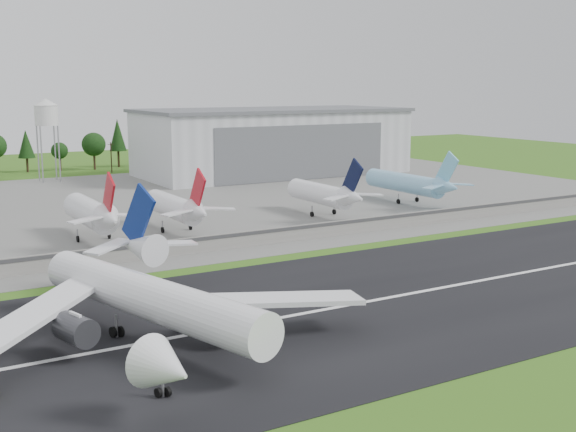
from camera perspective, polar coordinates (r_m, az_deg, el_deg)
ground at (r=105.50m, az=7.04°, el=-8.63°), size 600.00×600.00×0.00m
runway at (r=113.16m, az=3.94°, el=-7.22°), size 320.00×60.00×0.10m
runway_centerline at (r=113.14m, az=3.94°, el=-7.19°), size 220.00×1.00×0.02m
apron at (r=210.87m, az=-13.15°, el=0.75°), size 320.00×150.00×0.10m
blast_fence at (r=150.71m, az=-5.74°, el=-2.11°), size 240.00×0.61×3.50m
hangar_east at (r=280.09m, az=-1.24°, el=5.92°), size 102.00×47.00×25.20m
water_tower at (r=269.99m, az=-18.57°, el=7.76°), size 8.40×8.40×29.40m
utility_poles at (r=287.57m, az=-17.94°, el=3.01°), size 230.00×3.00×12.00m
treeline at (r=302.14m, az=-18.57°, el=3.30°), size 320.00×16.00×22.00m
main_airliner at (r=98.16m, az=-10.79°, el=-7.19°), size 55.07×58.28×18.17m
parked_jet_red_a at (r=163.46m, az=-15.06°, el=0.17°), size 7.36×31.29×16.81m
parked_jet_red_b at (r=169.58m, az=-8.66°, el=0.66°), size 7.36×31.29×16.50m
parked_jet_navy at (r=188.53m, az=3.06°, el=1.74°), size 7.36×31.29×16.53m
parked_jet_skyblue at (r=212.03m, az=9.73°, el=2.57°), size 7.36×37.29×16.60m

